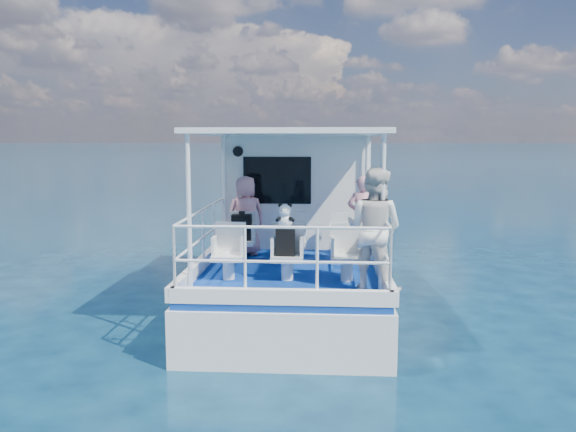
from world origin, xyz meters
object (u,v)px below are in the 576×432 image
Objects in this scene: backpack_center at (285,241)px; panda at (285,215)px; passenger_stbd_aft at (374,229)px; passenger_port_fwd at (246,216)px.

panda reaches higher than backpack_center.
passenger_stbd_aft reaches higher than panda.
passenger_port_fwd is 0.85× the size of passenger_stbd_aft.
passenger_port_fwd is 2.04m from backpack_center.
backpack_center is (-1.28, 0.48, -0.27)m from passenger_stbd_aft.
passenger_port_fwd is at bearing 114.67° from panda.
passenger_port_fwd is 2.07m from panda.
passenger_stbd_aft is (2.14, -2.32, 0.13)m from passenger_port_fwd.
backpack_center is 0.40m from panda.
passenger_port_fwd is 4.00× the size of panda.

